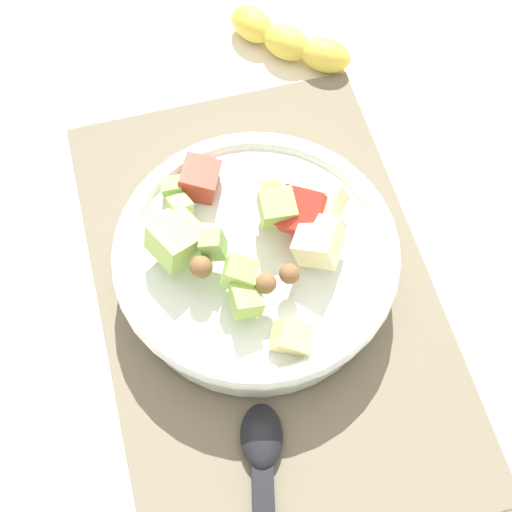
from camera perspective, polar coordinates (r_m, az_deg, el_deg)
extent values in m
plane|color=silver|center=(0.71, 0.83, -2.94)|extent=(2.40, 2.40, 0.00)
cube|color=#756B56|center=(0.71, 0.83, -2.84)|extent=(0.47, 0.31, 0.01)
cylinder|color=white|center=(0.69, 0.00, -0.58)|extent=(0.24, 0.24, 0.05)
torus|color=white|center=(0.67, 0.00, 0.40)|extent=(0.26, 0.26, 0.02)
cube|color=red|center=(0.66, 3.47, 3.25)|extent=(0.05, 0.06, 0.04)
cube|color=beige|center=(0.65, 4.63, 1.37)|extent=(0.05, 0.05, 0.04)
cube|color=#A3CC6B|center=(0.68, -5.75, 3.36)|extent=(0.03, 0.03, 0.03)
cube|color=#9EC656|center=(0.65, 1.58, 3.66)|extent=(0.03, 0.03, 0.03)
cube|color=#9EC656|center=(0.62, -0.75, -3.32)|extent=(0.03, 0.03, 0.02)
sphere|color=brown|center=(0.63, 2.51, -1.34)|extent=(0.03, 0.03, 0.02)
cube|color=#93C160|center=(0.67, 1.20, 4.79)|extent=(0.02, 0.02, 0.03)
cube|color=#E5D684|center=(0.63, 3.04, -6.03)|extent=(0.04, 0.04, 0.03)
sphere|color=brown|center=(0.68, -7.63, 1.98)|extent=(0.02, 0.02, 0.03)
cube|color=beige|center=(0.67, 5.04, 3.96)|extent=(0.05, 0.05, 0.04)
cube|color=#9EC656|center=(0.63, -1.23, -1.32)|extent=(0.03, 0.04, 0.03)
sphere|color=brown|center=(0.62, 0.74, -2.05)|extent=(0.02, 0.03, 0.03)
cube|color=beige|center=(0.67, -6.16, 2.25)|extent=(0.04, 0.03, 0.03)
sphere|color=brown|center=(0.63, -4.05, -1.09)|extent=(0.03, 0.03, 0.03)
cube|color=#BC3828|center=(0.70, -4.27, 5.81)|extent=(0.05, 0.05, 0.03)
cube|color=#93C160|center=(0.70, -6.09, 4.82)|extent=(0.03, 0.03, 0.03)
cube|color=#93C160|center=(0.64, -3.22, 0.84)|extent=(0.03, 0.03, 0.03)
cube|color=#9EC656|center=(0.65, -5.94, 1.20)|extent=(0.05, 0.06, 0.04)
ellipsoid|color=black|center=(0.66, 0.42, -13.32)|extent=(0.06, 0.05, 0.01)
ellipsoid|color=yellow|center=(0.89, -0.28, 16.96)|extent=(0.07, 0.06, 0.04)
ellipsoid|color=yellow|center=(0.87, 2.29, 15.66)|extent=(0.06, 0.06, 0.04)
ellipsoid|color=yellow|center=(0.86, 5.25, 14.72)|extent=(0.06, 0.07, 0.04)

